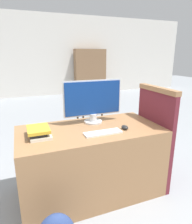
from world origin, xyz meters
The scene contains 10 objects.
ground_plane centered at (0.00, 0.00, 0.00)m, with size 20.00×20.00×0.00m, color #93999E.
wall_back centered at (0.00, 5.99, 1.40)m, with size 12.00×0.06×2.80m.
desk centered at (0.00, 0.36, 0.36)m, with size 1.43×0.73×0.73m.
carrel_divider centered at (0.74, 0.30, 0.57)m, with size 0.07×0.60×1.12m.
monitor centered at (0.09, 0.53, 0.97)m, with size 0.64×0.20×0.46m.
keyboard centered at (0.07, 0.20, 0.74)m, with size 0.36×0.12×0.02m.
mouse centered at (0.32, 0.23, 0.75)m, with size 0.06×0.09×0.04m.
book_stack centered at (-0.50, 0.35, 0.77)m, with size 0.20×0.25×0.09m.
far_chair centered at (0.62, 2.25, 0.50)m, with size 0.44×0.44×0.89m.
bookshelf_far centered at (1.92, 5.75, 0.82)m, with size 1.17×0.32×1.64m.
Camera 1 is at (-0.63, -1.41, 1.45)m, focal length 32.00 mm.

